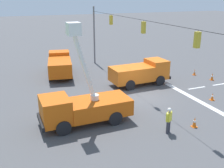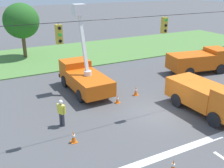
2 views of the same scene
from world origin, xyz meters
TOP-DOWN VIEW (x-y plane):
  - ground_plane at (0.00, 0.00)m, footprint 200.00×200.00m
  - grass_verge at (0.00, 18.00)m, footprint 56.00×12.00m
  - lane_markings at (0.00, -5.53)m, footprint 17.60×15.25m
  - signal_gantry at (0.08, -0.00)m, footprint 26.20×0.33m
  - tree_centre at (-5.26, 19.27)m, footprint 4.09×4.05m
  - utility_truck_bucket_lift at (-2.92, 6.18)m, footprint 2.60×6.36m
  - utility_truck_support_near at (9.15, 5.34)m, footprint 6.55×3.45m
  - utility_truck_support_far at (3.07, -1.50)m, footprint 2.62×5.97m
  - road_worker at (-6.32, 1.42)m, footprint 0.41×0.58m
  - traffic_cone_foreground_right at (-6.33, -0.69)m, footprint 0.36×0.36m
  - traffic_cone_mid_right at (0.39, 3.34)m, footprint 0.36×0.36m
  - traffic_cone_near_bucket at (-2.99, -5.23)m, footprint 0.36×0.36m
  - traffic_cone_lane_edge_a at (-1.60, 2.76)m, footprint 0.36×0.36m

SIDE VIEW (x-z plane):
  - ground_plane at x=0.00m, z-range 0.00..0.00m
  - lane_markings at x=0.00m, z-range 0.00..0.01m
  - grass_verge at x=0.00m, z-range 0.00..0.10m
  - traffic_cone_lane_edge_a at x=-1.60m, z-range -0.01..0.61m
  - traffic_cone_near_bucket at x=-2.99m, z-range -0.01..0.66m
  - traffic_cone_foreground_right at x=-6.33m, z-range 0.00..0.73m
  - traffic_cone_mid_right at x=0.39m, z-range 0.00..0.77m
  - road_worker at x=-6.32m, z-range 0.11..1.88m
  - utility_truck_support_far at x=3.07m, z-range 0.07..2.41m
  - utility_truck_support_near at x=9.15m, z-range 0.09..2.41m
  - utility_truck_bucket_lift at x=-2.92m, z-range -2.16..4.79m
  - tree_centre at x=-5.26m, z-range 1.15..7.54m
  - signal_gantry at x=0.08m, z-range 0.83..8.03m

